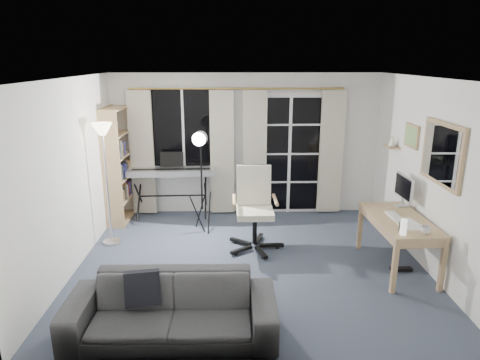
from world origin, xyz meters
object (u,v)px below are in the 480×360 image
monitor (404,188)px  sofa (171,300)px  studio_light (200,151)px  keyboard_piano (172,173)px  torchiere_lamp (104,148)px  desk (399,224)px  bookshelf (117,168)px  office_chair (254,200)px  mug (426,229)px

monitor → sofa: size_ratio=0.25×
studio_light → monitor: studio_light is taller
keyboard_piano → monitor: bearing=-25.4°
torchiere_lamp → keyboard_piano: 1.44m
torchiere_lamp → desk: bearing=-12.3°
bookshelf → monitor: 4.42m
keyboard_piano → office_chair: bearing=-42.9°
torchiere_lamp → mug: size_ratio=15.78×
office_chair → monitor: 2.04m
torchiere_lamp → keyboard_piano: torchiere_lamp is taller
office_chair → studio_light: bearing=147.4°
desk → monitor: bearing=64.2°
mug → sofa: 2.96m
desk → monitor: 0.60m
torchiere_lamp → keyboard_piano: (0.77, 1.03, -0.63)m
monitor → mug: (-0.10, -0.95, -0.20)m
office_chair → monitor: office_chair is taller
studio_light → sofa: (-0.12, -2.59, -0.91)m
keyboard_piano → studio_light: studio_light is taller
monitor → mug: bearing=-98.0°
sofa → bookshelf: bearing=112.3°
monitor → sofa: 3.47m
torchiere_lamp → desk: torchiere_lamp is taller
studio_light → office_chair: 1.11m
keyboard_piano → desk: bearing=-33.2°
studio_light → desk: bearing=-16.9°
keyboard_piano → sofa: (0.41, -3.25, -0.40)m
mug → bookshelf: bearing=150.5°
office_chair → sofa: bearing=-114.3°
torchiere_lamp → mug: bearing=-18.7°
studio_light → desk: (2.59, -1.23, -0.70)m
keyboard_piano → monitor: 3.62m
bookshelf → office_chair: 2.46m
bookshelf → monitor: (4.20, -1.37, 0.05)m
desk → sofa: (-2.71, -1.36, -0.21)m
bookshelf → keyboard_piano: bearing=6.1°
bookshelf → torchiere_lamp: (0.11, -0.97, 0.53)m
keyboard_piano → monitor: (3.32, -1.43, 0.15)m
bookshelf → keyboard_piano: size_ratio=1.30×
office_chair → monitor: size_ratio=2.36×
office_chair → desk: office_chair is taller
monitor → sofa: monitor is taller
mug → keyboard_piano: bearing=143.5°
bookshelf → keyboard_piano: bookshelf is taller
mug → desk: bearing=101.3°
studio_light → mug: 3.24m
office_chair → monitor: (2.00, -0.29, 0.26)m
studio_light → mug: studio_light is taller
torchiere_lamp → mug: (3.99, -1.35, -0.69)m
sofa → torchiere_lamp: bearing=118.3°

